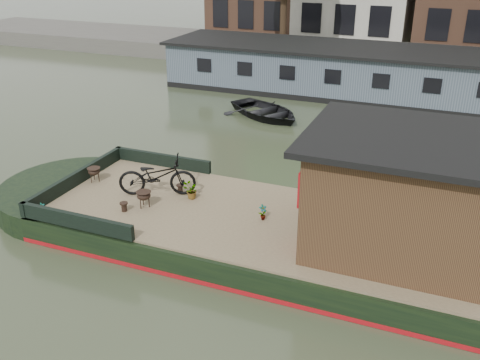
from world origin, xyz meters
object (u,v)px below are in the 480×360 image
at_px(brazier_front, 144,199).
at_px(bicycle, 157,176).
at_px(potted_plant_a, 263,212).
at_px(brazier_rear, 94,175).
at_px(dinghy, 266,108).
at_px(cabin, 404,192).

bearing_deg(brazier_front, bicycle, 93.50).
relative_size(potted_plant_a, brazier_rear, 0.96).
bearing_deg(brazier_rear, bicycle, -1.44).
bearing_deg(potted_plant_a, brazier_front, -170.78).
xyz_separation_m(potted_plant_a, dinghy, (-3.24, 9.27, -0.47)).
bearing_deg(dinghy, bicycle, -145.60).
distance_m(bicycle, dinghy, 9.05).
height_order(brazier_front, dinghy, brazier_front).
height_order(bicycle, brazier_rear, bicycle).
bearing_deg(cabin, potted_plant_a, -179.80).
bearing_deg(brazier_front, dinghy, 92.36).
height_order(bicycle, dinghy, bicycle).
bearing_deg(potted_plant_a, bicycle, 174.72).
distance_m(brazier_rear, dinghy, 9.11).
height_order(cabin, potted_plant_a, cabin).
xyz_separation_m(brazier_front, brazier_rear, (-1.99, 0.77, -0.01)).
bearing_deg(brazier_rear, dinghy, 79.97).
bearing_deg(brazier_rear, brazier_front, -21.32).
relative_size(cabin, potted_plant_a, 10.68).
relative_size(cabin, brazier_rear, 10.28).
xyz_separation_m(bicycle, dinghy, (-0.36, 9.01, -0.79)).
distance_m(bicycle, brazier_front, 0.79).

